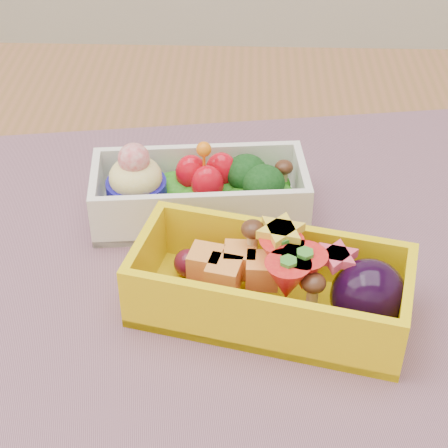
{
  "coord_description": "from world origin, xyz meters",
  "views": [
    {
      "loc": [
        -0.01,
        -0.43,
        1.13
      ],
      "look_at": [
        -0.03,
        0.0,
        0.79
      ],
      "focal_mm": 59.69,
      "sensor_mm": 36.0,
      "label": 1
    }
  ],
  "objects_px": {
    "table": "(257,357)",
    "placemat": "(214,268)",
    "bento_white": "(199,192)",
    "bento_yellow": "(276,285)"
  },
  "relations": [
    {
      "from": "table",
      "to": "placemat",
      "type": "bearing_deg",
      "value": -176.82
    },
    {
      "from": "bento_white",
      "to": "bento_yellow",
      "type": "xyz_separation_m",
      "value": [
        0.06,
        -0.11,
        0.0
      ]
    },
    {
      "from": "placemat",
      "to": "bento_white",
      "type": "distance_m",
      "value": 0.07
    },
    {
      "from": "bento_white",
      "to": "bento_yellow",
      "type": "relative_size",
      "value": 0.88
    },
    {
      "from": "table",
      "to": "bento_white",
      "type": "distance_m",
      "value": 0.15
    },
    {
      "from": "table",
      "to": "bento_white",
      "type": "xyz_separation_m",
      "value": [
        -0.05,
        0.06,
        0.13
      ]
    },
    {
      "from": "bento_white",
      "to": "bento_yellow",
      "type": "bearing_deg",
      "value": -67.64
    },
    {
      "from": "table",
      "to": "placemat",
      "type": "distance_m",
      "value": 0.11
    },
    {
      "from": "placemat",
      "to": "bento_white",
      "type": "xyz_separation_m",
      "value": [
        -0.02,
        0.06,
        0.03
      ]
    },
    {
      "from": "bento_white",
      "to": "bento_yellow",
      "type": "distance_m",
      "value": 0.13
    }
  ]
}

